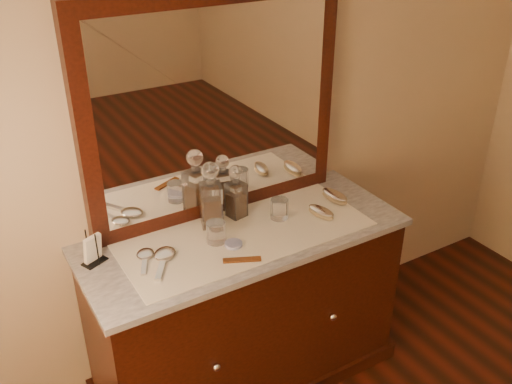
% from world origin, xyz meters
% --- Properties ---
extents(dresser_cabinet, '(1.40, 0.55, 0.82)m').
position_xyz_m(dresser_cabinet, '(0.00, 1.96, 0.41)').
color(dresser_cabinet, black).
rests_on(dresser_cabinet, floor).
extents(dresser_plinth, '(1.46, 0.59, 0.08)m').
position_xyz_m(dresser_plinth, '(0.00, 1.96, 0.04)').
color(dresser_plinth, black).
rests_on(dresser_plinth, floor).
extents(knob_left, '(0.04, 0.04, 0.04)m').
position_xyz_m(knob_left, '(-0.30, 1.67, 0.45)').
color(knob_left, silver).
rests_on(knob_left, dresser_cabinet).
extents(knob_right, '(0.04, 0.04, 0.04)m').
position_xyz_m(knob_right, '(0.30, 1.67, 0.45)').
color(knob_right, silver).
rests_on(knob_right, dresser_cabinet).
extents(marble_top, '(1.44, 0.59, 0.03)m').
position_xyz_m(marble_top, '(0.00, 1.96, 0.83)').
color(marble_top, silver).
rests_on(marble_top, dresser_cabinet).
extents(mirror_frame, '(1.20, 0.08, 1.00)m').
position_xyz_m(mirror_frame, '(0.00, 2.20, 1.35)').
color(mirror_frame, black).
rests_on(mirror_frame, marble_top).
extents(mirror_glass, '(1.06, 0.01, 0.86)m').
position_xyz_m(mirror_glass, '(0.00, 2.17, 1.35)').
color(mirror_glass, white).
rests_on(mirror_glass, marble_top).
extents(lace_runner, '(1.10, 0.45, 0.00)m').
position_xyz_m(lace_runner, '(0.00, 1.94, 0.85)').
color(lace_runner, silver).
rests_on(lace_runner, marble_top).
extents(pin_dish, '(0.08, 0.08, 0.01)m').
position_xyz_m(pin_dish, '(-0.09, 1.89, 0.86)').
color(pin_dish, white).
rests_on(pin_dish, lace_runner).
extents(comb, '(0.15, 0.09, 0.01)m').
position_xyz_m(comb, '(-0.12, 1.77, 0.86)').
color(comb, brown).
rests_on(comb, lace_runner).
extents(napkin_rack, '(0.11, 0.09, 0.14)m').
position_xyz_m(napkin_rack, '(-0.63, 2.07, 0.91)').
color(napkin_rack, black).
rests_on(napkin_rack, marble_top).
extents(decanter_left, '(0.12, 0.12, 0.31)m').
position_xyz_m(decanter_left, '(-0.09, 2.08, 0.97)').
color(decanter_left, brown).
rests_on(decanter_left, lace_runner).
extents(decanter_right, '(0.09, 0.09, 0.25)m').
position_xyz_m(decanter_right, '(0.04, 2.10, 0.95)').
color(decanter_right, brown).
rests_on(decanter_right, lace_runner).
extents(brush_near, '(0.09, 0.15, 0.04)m').
position_xyz_m(brush_near, '(0.37, 1.90, 0.87)').
color(brush_near, '#9D8760').
rests_on(brush_near, lace_runner).
extents(brush_far, '(0.08, 0.16, 0.04)m').
position_xyz_m(brush_far, '(0.52, 1.98, 0.88)').
color(brush_far, '#9D8760').
rests_on(brush_far, lace_runner).
extents(hand_mirror_outer, '(0.12, 0.19, 0.02)m').
position_xyz_m(hand_mirror_outer, '(-0.44, 1.99, 0.86)').
color(hand_mirror_outer, silver).
rests_on(hand_mirror_outer, lace_runner).
extents(hand_mirror_inner, '(0.17, 0.22, 0.02)m').
position_xyz_m(hand_mirror_inner, '(-0.38, 1.95, 0.86)').
color(hand_mirror_inner, silver).
rests_on(hand_mirror_inner, lace_runner).
extents(tumblers, '(0.42, 0.11, 0.09)m').
position_xyz_m(tumblers, '(0.03, 1.97, 0.90)').
color(tumblers, white).
rests_on(tumblers, lace_runner).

